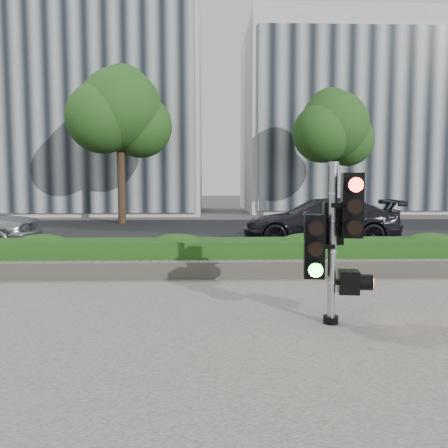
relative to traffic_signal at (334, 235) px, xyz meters
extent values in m
plane|color=#51514C|center=(-1.11, 1.14, -1.22)|extent=(120.00, 120.00, 0.00)
cube|color=#9E9389|center=(-1.11, -1.36, -1.21)|extent=(16.00, 11.00, 0.03)
cube|color=black|center=(-1.11, 11.14, -1.21)|extent=(60.00, 13.00, 0.02)
cube|color=gray|center=(-1.11, 4.29, -1.16)|extent=(60.00, 0.25, 0.12)
cube|color=gray|center=(-1.11, 3.04, -1.02)|extent=(12.00, 0.32, 0.34)
cube|color=#397825|center=(-1.11, 3.69, -0.85)|extent=(12.00, 1.00, 0.68)
cube|color=#B7B7B2|center=(-10.11, 24.14, 6.28)|extent=(16.00, 9.00, 15.00)
cube|color=#B7B7B2|center=(9.89, 26.14, 4.78)|extent=(18.00, 10.00, 12.00)
cylinder|color=black|center=(-5.61, 15.64, 0.80)|extent=(0.36, 0.36, 4.03)
sphere|color=#124218|center=(-5.61, 15.64, 3.96)|extent=(3.74, 3.74, 3.74)
sphere|color=#124218|center=(-4.75, 16.00, 3.24)|extent=(2.88, 2.88, 2.88)
sphere|color=#124218|center=(-6.33, 15.20, 3.53)|extent=(3.17, 3.17, 3.17)
sphere|color=#124218|center=(-5.61, 16.36, 4.83)|extent=(2.59, 2.59, 2.59)
cylinder|color=black|center=(4.39, 16.64, 0.57)|extent=(0.36, 0.36, 3.58)
sphere|color=#124218|center=(4.39, 16.64, 3.39)|extent=(3.33, 3.33, 3.33)
sphere|color=#124218|center=(5.15, 16.96, 2.75)|extent=(2.56, 2.56, 2.56)
sphere|color=#124218|center=(3.75, 16.25, 3.00)|extent=(2.82, 2.82, 2.82)
sphere|color=#124218|center=(4.39, 17.28, 4.16)|extent=(2.30, 2.30, 2.30)
cylinder|color=black|center=(-0.03, -0.03, -1.14)|extent=(0.21, 0.21, 0.10)
cylinder|color=gray|center=(-0.03, -0.03, -0.14)|extent=(0.11, 0.11, 2.10)
cylinder|color=gray|center=(-0.03, -0.03, 0.94)|extent=(0.13, 0.13, 0.05)
cube|color=#FF1107|center=(0.20, -0.09, 0.40)|extent=(0.30, 0.30, 0.84)
cube|color=#14E51E|center=(-0.27, -0.02, -0.14)|extent=(0.30, 0.30, 0.84)
cube|color=black|center=(0.03, 0.20, 0.14)|extent=(0.30, 0.30, 0.57)
cube|color=orange|center=(0.19, -0.03, -0.63)|extent=(0.30, 0.30, 0.31)
imported|color=black|center=(1.82, 8.37, -0.50)|extent=(4.85, 2.02, 1.40)
camera|label=1|loc=(-1.68, -6.19, 0.70)|focal=38.00mm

